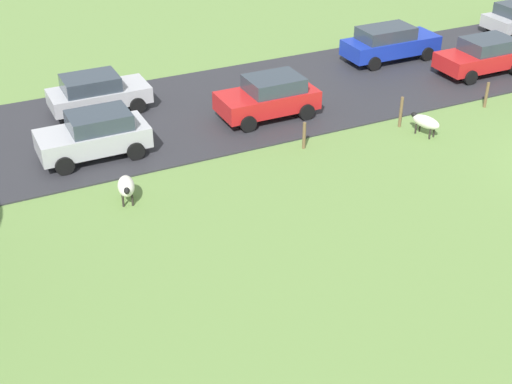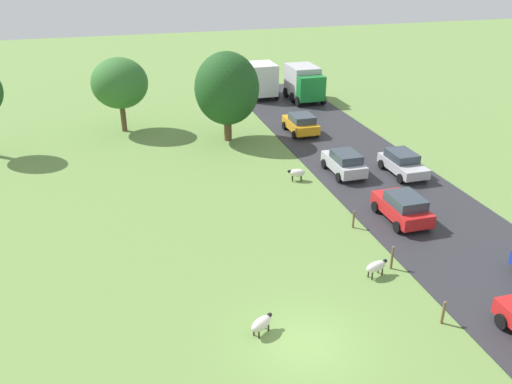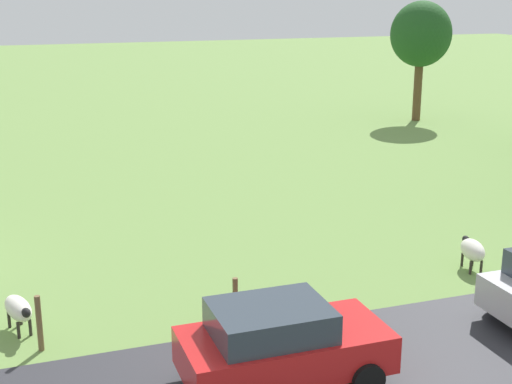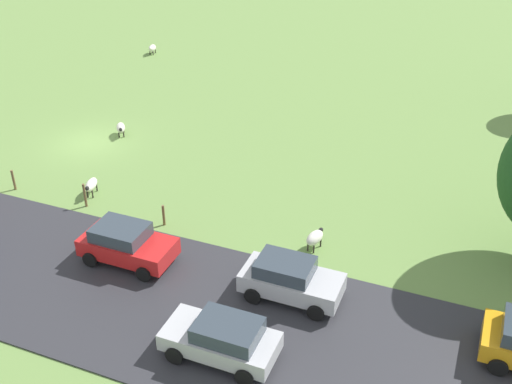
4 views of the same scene
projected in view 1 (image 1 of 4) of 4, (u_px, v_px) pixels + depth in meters
The scene contains 11 objects.
road_strip at pixel (408, 71), 32.03m from camera, with size 8.00×80.00×0.06m, color #2D2D33.
sheep_1 at pixel (425, 122), 26.08m from camera, with size 1.30×0.76×0.78m.
sheep_2 at pixel (126, 186), 21.95m from camera, with size 1.20×0.75×0.82m.
fence_post_1 at pixel (486, 95), 28.30m from camera, with size 0.12×0.12×1.07m, color brown.
fence_post_2 at pixel (401, 112), 26.69m from camera, with size 0.12×0.12×1.21m, color brown.
fence_post_3 at pixel (304, 135), 25.17m from camera, with size 0.12×0.12×1.02m, color brown.
car_0 at pixel (97, 92), 27.73m from camera, with size 2.00×3.89×1.50m.
car_1 at pixel (269, 96), 27.26m from camera, with size 2.07×3.85×1.60m.
car_3 at pixel (95, 134), 24.39m from camera, with size 1.96×3.80×1.60m.
car_5 at pixel (483, 55), 31.33m from camera, with size 2.04×4.00×1.56m.
car_6 at pixel (389, 43), 32.75m from camera, with size 1.96×4.57×1.61m.
Camera 1 is at (-13.87, 19.49, 11.61)m, focal length 49.29 mm.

